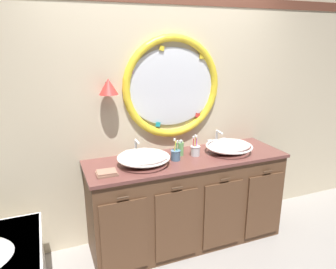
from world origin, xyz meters
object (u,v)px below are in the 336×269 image
object	(u,v)px
toothbrush_holder_right	(195,150)
sink_basin_left	(144,158)
folded_hand_towel	(107,173)
sink_basin_right	(229,146)
toothbrush_holder_left	(176,155)
soap_dispenser	(181,148)

from	to	relation	value
toothbrush_holder_right	sink_basin_left	bearing A→B (deg)	-175.30
sink_basin_left	folded_hand_towel	size ratio (longest dim) A/B	2.76
toothbrush_holder_right	folded_hand_towel	world-z (taller)	toothbrush_holder_right
sink_basin_right	toothbrush_holder_left	xyz separation A→B (m)	(-0.57, 0.00, -0.01)
soap_dispenser	sink_basin_right	bearing A→B (deg)	-11.97
sink_basin_left	toothbrush_holder_right	world-z (taller)	toothbrush_holder_right
sink_basin_left	toothbrush_holder_right	size ratio (longest dim) A/B	2.23
toothbrush_holder_left	toothbrush_holder_right	size ratio (longest dim) A/B	1.01
sink_basin_left	toothbrush_holder_left	bearing A→B (deg)	0.24
toothbrush_holder_right	soap_dispenser	size ratio (longest dim) A/B	1.32
sink_basin_right	folded_hand_towel	world-z (taller)	sink_basin_right
soap_dispenser	folded_hand_towel	size ratio (longest dim) A/B	0.94
toothbrush_holder_left	folded_hand_towel	xyz separation A→B (m)	(-0.66, -0.10, -0.04)
soap_dispenser	toothbrush_holder_right	bearing A→B (deg)	-24.10
sink_basin_left	toothbrush_holder_left	xyz separation A→B (m)	(0.31, 0.00, -0.01)
toothbrush_holder_left	soap_dispenser	bearing A→B (deg)	46.16
sink_basin_right	soap_dispenser	bearing A→B (deg)	168.03
sink_basin_left	soap_dispenser	bearing A→B (deg)	14.02
soap_dispenser	folded_hand_towel	xyz separation A→B (m)	(-0.76, -0.20, -0.05)
sink_basin_left	toothbrush_holder_right	distance (m)	0.53
folded_hand_towel	soap_dispenser	bearing A→B (deg)	14.51
sink_basin_left	sink_basin_right	distance (m)	0.88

